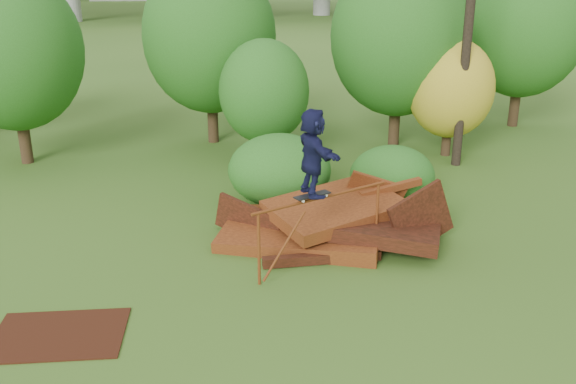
{
  "coord_description": "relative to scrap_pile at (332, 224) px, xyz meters",
  "views": [
    {
      "loc": [
        -1.92,
        -10.18,
        6.04
      ],
      "look_at": [
        -0.8,
        2.0,
        1.6
      ],
      "focal_mm": 40.0,
      "sensor_mm": 36.0,
      "label": 1
    }
  ],
  "objects": [
    {
      "name": "ground",
      "position": [
        -0.31,
        -3.09,
        -0.4
      ],
      "size": [
        240.0,
        240.0,
        0.0
      ],
      "primitive_type": "plane",
      "color": "#2D5116",
      "rests_on": "ground"
    },
    {
      "name": "scrap_pile",
      "position": [
        0.0,
        0.0,
        0.0
      ],
      "size": [
        5.5,
        3.45,
        1.79
      ],
      "color": "#441E0C",
      "rests_on": "ground"
    },
    {
      "name": "grind_rail",
      "position": [
        -0.43,
        -1.23,
        0.78
      ],
      "size": [
        2.95,
        1.68,
        1.55
      ],
      "color": "brown",
      "rests_on": "ground"
    },
    {
      "name": "skateboard",
      "position": [
        -0.64,
        -1.35,
        1.22
      ],
      "size": [
        0.8,
        0.57,
        0.08
      ],
      "rotation": [
        0.0,
        0.0,
        0.51
      ],
      "color": "black",
      "rests_on": "grind_rail"
    },
    {
      "name": "skater",
      "position": [
        -0.64,
        -1.35,
        2.11
      ],
      "size": [
        0.91,
        1.7,
        1.75
      ],
      "primitive_type": "imported",
      "rotation": [
        0.0,
        0.0,
        1.83
      ],
      "color": "#14163A",
      "rests_on": "skateboard"
    },
    {
      "name": "flat_plate",
      "position": [
        -5.26,
        -3.5,
        -0.38
      ],
      "size": [
        2.21,
        1.58,
        0.03
      ],
      "primitive_type": "cube",
      "rotation": [
        0.0,
        0.0,
        0.0
      ],
      "color": "#33160B",
      "rests_on": "ground"
    },
    {
      "name": "tree_0",
      "position": [
        -8.65,
        6.79,
        3.09
      ],
      "size": [
        4.19,
        4.19,
        5.9
      ],
      "color": "black",
      "rests_on": "ground"
    },
    {
      "name": "tree_1",
      "position": [
        -2.84,
        8.74,
        3.24
      ],
      "size": [
        4.46,
        4.46,
        6.21
      ],
      "color": "black",
      "rests_on": "ground"
    },
    {
      "name": "tree_2",
      "position": [
        -1.18,
        5.97,
        1.89
      ],
      "size": [
        2.75,
        2.75,
        3.87
      ],
      "color": "black",
      "rests_on": "ground"
    },
    {
      "name": "tree_3",
      "position": [
        3.35,
        7.7,
        3.27
      ],
      "size": [
        4.53,
        4.53,
        6.28
      ],
      "color": "black",
      "rests_on": "ground"
    },
    {
      "name": "tree_4",
      "position": [
        4.77,
        6.38,
        1.8
      ],
      "size": [
        2.73,
        2.73,
        3.78
      ],
      "color": "black",
      "rests_on": "ground"
    },
    {
      "name": "tree_5",
      "position": [
        8.62,
        10.0,
        3.33
      ],
      "size": [
        4.49,
        4.49,
        6.31
      ],
      "color": "black",
      "rests_on": "ground"
    },
    {
      "name": "shrub_left",
      "position": [
        -1.0,
        2.46,
        0.53
      ],
      "size": [
        2.68,
        2.47,
        1.85
      ],
      "primitive_type": "ellipsoid",
      "color": "#205316",
      "rests_on": "ground"
    },
    {
      "name": "shrub_right",
      "position": [
        1.9,
        2.15,
        0.38
      ],
      "size": [
        2.2,
        2.02,
        1.56
      ],
      "primitive_type": "ellipsoid",
      "color": "#205316",
      "rests_on": "ground"
    },
    {
      "name": "utility_pole",
      "position": [
        4.76,
        5.33,
        4.28
      ],
      "size": [
        1.4,
        0.28,
        9.21
      ],
      "color": "black",
      "rests_on": "ground"
    }
  ]
}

